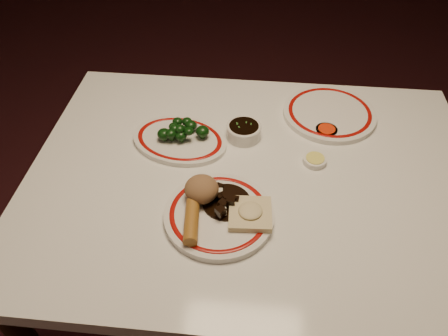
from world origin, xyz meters
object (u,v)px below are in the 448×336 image
broccoli_pile (181,131)px  soy_bowl (244,131)px  fried_wonton (250,213)px  main_plate (219,215)px  rice_mound (202,189)px  dining_table (251,197)px  stirfry_heap (226,201)px  broccoli_plate (180,140)px  spring_roll (192,221)px

broccoli_pile → soy_bowl: size_ratio=1.47×
fried_wonton → broccoli_pile: (-0.21, 0.27, 0.01)m
main_plate → rice_mound: (-0.05, 0.04, 0.04)m
fried_wonton → dining_table: bearing=90.3°
stirfry_heap → broccoli_pile: bearing=122.2°
broccoli_pile → dining_table: bearing=-28.9°
broccoli_plate → broccoli_pile: (0.00, 0.01, 0.03)m
fried_wonton → soy_bowl: (-0.04, 0.31, -0.01)m
fried_wonton → broccoli_pile: 0.35m
soy_bowl → broccoli_pile: bearing=-168.9°
broccoli_plate → soy_bowl: (0.18, 0.04, 0.01)m
dining_table → broccoli_plate: bearing=153.1°
dining_table → spring_roll: (-0.13, -0.20, 0.13)m
stirfry_heap → broccoli_pile: broccoli_pile is taller
spring_roll → broccoli_plate: spring_roll is taller
soy_bowl → dining_table: bearing=-76.9°
main_plate → broccoli_pile: bearing=116.9°
rice_mound → broccoli_pile: size_ratio=0.58×
fried_wonton → rice_mound: bearing=158.9°
stirfry_heap → dining_table: bearing=64.4°
main_plate → rice_mound: 0.07m
fried_wonton → soy_bowl: 0.31m
fried_wonton → broccoli_plate: 0.34m
main_plate → soy_bowl: size_ratio=3.52×
stirfry_heap → soy_bowl: bearing=84.9°
broccoli_plate → fried_wonton: bearing=-51.0°
soy_bowl → rice_mound: bearing=-108.1°
rice_mound → broccoli_plate: 0.24m
rice_mound → broccoli_pile: (-0.09, 0.23, -0.01)m
rice_mound → soy_bowl: (0.09, 0.26, -0.03)m
main_plate → fried_wonton: fried_wonton is taller
main_plate → soy_bowl: soy_bowl is taller
spring_roll → fried_wonton: size_ratio=1.14×
rice_mound → spring_roll: rice_mound is taller
dining_table → rice_mound: bearing=-137.4°
rice_mound → stirfry_heap: (0.06, -0.01, -0.02)m
stirfry_heap → broccoli_plate: (-0.16, 0.23, -0.02)m
main_plate → soy_bowl: 0.31m
main_plate → fried_wonton: (0.07, -0.00, 0.02)m
spring_roll → stirfry_heap: size_ratio=1.00×
dining_table → broccoli_plate: 0.26m
main_plate → spring_roll: 0.08m
main_plate → fried_wonton: size_ratio=3.27×
broccoli_plate → spring_roll: bearing=-75.0°
dining_table → spring_roll: size_ratio=9.93×
broccoli_plate → soy_bowl: size_ratio=3.25×
broccoli_plate → soy_bowl: 0.19m
broccoli_plate → broccoli_pile: size_ratio=2.21×
fried_wonton → broccoli_plate: size_ratio=0.33×
stirfry_heap → broccoli_pile: (-0.15, 0.24, 0.01)m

